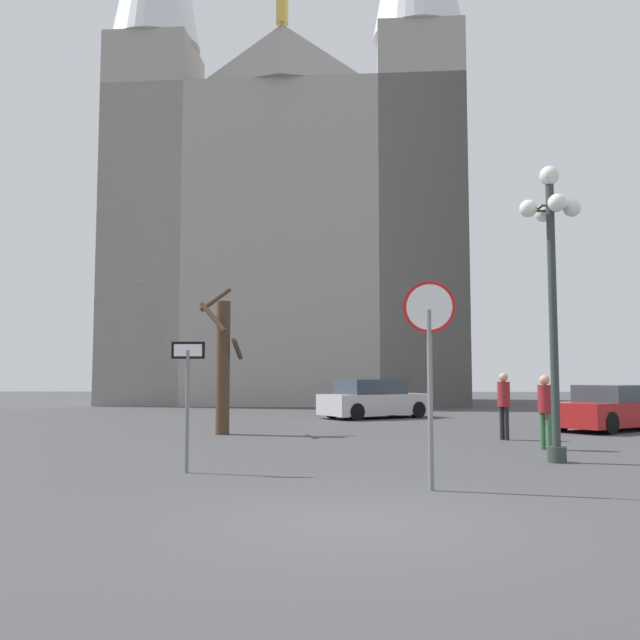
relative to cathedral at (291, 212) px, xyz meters
name	(u,v)px	position (x,y,z in m)	size (l,w,h in m)	color
ground_plane	(359,522)	(3.23, -32.83, -11.61)	(120.00, 120.00, 0.00)	#424244
cathedral	(291,212)	(0.00, 0.00, 0.00)	(20.74, 13.84, 36.36)	gray
stop_sign	(430,343)	(4.34, -30.68, -9.46)	(0.76, 0.22, 3.07)	slate
one_way_arrow_sign	(188,389)	(0.36, -29.01, -10.17)	(0.58, 0.07, 2.26)	slate
street_lamp	(552,265)	(7.19, -27.41, -7.77)	(1.21, 1.21, 5.83)	#2D3833
bare_tree	(223,363)	(-0.33, -21.48, -9.59)	(1.24, 1.42, 4.27)	#473323
parked_car_near_red	(615,408)	(11.43, -19.59, -10.96)	(4.69, 4.18, 1.37)	maroon
parked_car_far_silver	(374,400)	(4.32, -14.09, -10.91)	(4.58, 3.87, 1.50)	#B7B7BC
pedestrian_walking	(504,399)	(7.27, -22.89, -10.56)	(0.32, 0.32, 1.73)	black
pedestrian_standing	(545,404)	(7.65, -25.19, -10.60)	(0.32, 0.32, 1.68)	#33663F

